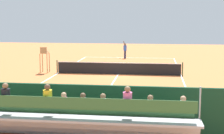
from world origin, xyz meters
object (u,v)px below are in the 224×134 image
tennis_racket (118,58)px  tennis_ball_near (106,60)px  bleacher_stand (75,120)px  umpire_chair (44,57)px  equipment_bag (111,125)px  courtside_bench (161,117)px  tennis_net (118,68)px  tennis_ball_far (144,63)px  tennis_player (125,49)px

tennis_racket → tennis_ball_near: (1.14, 2.02, 0.02)m
bleacher_stand → umpire_chair: 16.74m
equipment_bag → courtside_bench: bearing=-176.5°
tennis_ball_near → bleacher_stand: bearing=95.8°
tennis_net → tennis_ball_near: tennis_net is taller
umpire_chair → tennis_ball_far: umpire_chair is taller
equipment_bag → tennis_ball_far: (-0.66, -20.09, -0.15)m
tennis_ball_near → equipment_bag: bearing=99.0°
courtside_bench → tennis_ball_far: bearing=-85.9°
tennis_ball_near → tennis_racket: bearing=-119.4°
tennis_net → umpire_chair: (6.20, -0.09, 0.81)m
courtside_bench → tennis_racket: 24.08m
tennis_net → tennis_ball_far: bearing=-105.2°
courtside_bench → umpire_chair: bearing=-54.7°
bleacher_stand → equipment_bag: size_ratio=10.07×
courtside_bench → tennis_ball_far: courtside_bench is taller
tennis_player → tennis_racket: 1.25m
courtside_bench → equipment_bag: courtside_bench is taller
tennis_racket → tennis_ball_far: 4.75m
tennis_net → bleacher_stand: (-0.13, 15.40, 0.47)m
courtside_bench → tennis_ball_near: (5.54, -21.65, -0.53)m
tennis_racket → tennis_net: bearing=96.3°
bleacher_stand → courtside_bench: 3.80m
equipment_bag → tennis_racket: (2.31, -23.80, -0.16)m
equipment_bag → tennis_racket: equipment_bag is taller
bleacher_stand → tennis_ball_far: 22.18m
bleacher_stand → equipment_bag: (-1.03, -2.00, -0.80)m
tennis_net → tennis_ball_near: size_ratio=156.06×
tennis_net → equipment_bag: size_ratio=11.44×
tennis_player → tennis_racket: bearing=8.0°
tennis_ball_near → tennis_ball_far: (-4.10, 1.68, 0.00)m
tennis_racket → tennis_ball_far: size_ratio=8.43×
equipment_bag → tennis_ball_near: bearing=-81.0°
umpire_chair → courtside_bench: (-9.45, 13.36, -0.76)m
tennis_player → courtside_bench: bearing=98.8°
tennis_ball_near → tennis_ball_far: bearing=157.7°
umpire_chair → tennis_net: bearing=179.2°
equipment_bag → tennis_net: bearing=-85.0°
bleacher_stand → courtside_bench: (-3.12, -2.13, -0.42)m
tennis_racket → tennis_ball_far: (-2.97, 3.70, 0.02)m
umpire_chair → equipment_bag: umpire_chair is taller
bleacher_stand → tennis_player: (0.54, -25.90, 0.04)m
tennis_net → tennis_racket: bearing=-83.7°
tennis_net → tennis_player: 10.52m
tennis_ball_near → tennis_ball_far: same height
tennis_player → tennis_ball_far: size_ratio=29.18×
umpire_chair → tennis_ball_near: size_ratio=32.42×
tennis_player → tennis_ball_near: 3.00m
tennis_net → tennis_racket: 10.47m
tennis_ball_near → tennis_net: bearing=105.3°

